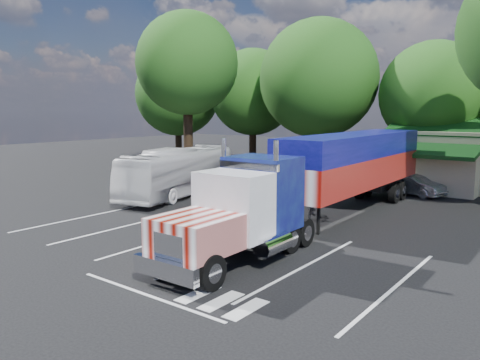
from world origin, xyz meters
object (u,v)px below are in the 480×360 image
Objects in this scene: semi_truck at (332,171)px; bicycle at (312,209)px; tour_bus at (180,172)px; woman at (247,208)px; silver_sedan at (413,185)px.

semi_truck reaches higher than bicycle.
bicycle is at bearing -17.31° from tour_bus.
tour_bus reaches higher than woman.
tour_bus is 15.04m from silver_sedan.
bicycle is (1.28, 3.82, -0.50)m from woman.
woman is (-2.39, -3.78, -1.54)m from semi_truck.
semi_truck is 11.04m from tour_bus.
silver_sedan is at bearing 56.62° from bicycle.
tour_bus is (-8.60, 4.30, 0.57)m from woman.
bicycle is at bearing -176.27° from silver_sedan.
tour_bus is at bearing 143.23° from silver_sedan.
semi_truck is 12.22× the size of bicycle.
bicycle is at bearing -7.06° from woman.
woman is at bearing -129.34° from bicycle.
semi_truck is 9.77m from silver_sedan.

